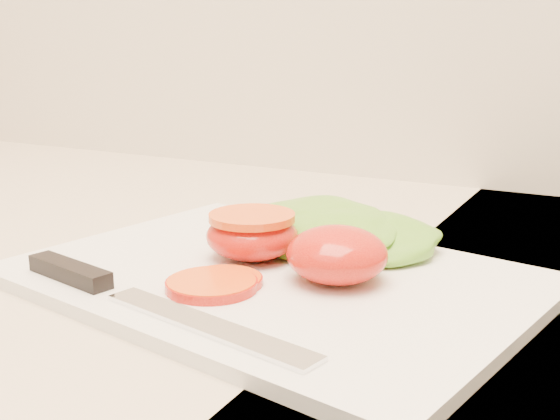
% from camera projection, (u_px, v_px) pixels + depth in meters
% --- Properties ---
extents(cutting_board, '(0.41, 0.33, 0.01)m').
position_uv_depth(cutting_board, '(274.00, 278.00, 0.52)').
color(cutting_board, white).
rests_on(cutting_board, counter).
extents(tomato_half_dome, '(0.07, 0.07, 0.04)m').
position_uv_depth(tomato_half_dome, '(337.00, 254.00, 0.50)').
color(tomato_half_dome, red).
rests_on(tomato_half_dome, cutting_board).
extents(tomato_half_cut, '(0.07, 0.07, 0.04)m').
position_uv_depth(tomato_half_cut, '(252.00, 233.00, 0.55)').
color(tomato_half_cut, red).
rests_on(tomato_half_cut, cutting_board).
extents(tomato_slice_0, '(0.06, 0.06, 0.01)m').
position_uv_depth(tomato_slice_0, '(212.00, 285.00, 0.48)').
color(tomato_slice_0, orange).
rests_on(tomato_slice_0, cutting_board).
extents(tomato_slice_1, '(0.05, 0.05, 0.01)m').
position_uv_depth(tomato_slice_1, '(223.00, 281.00, 0.49)').
color(tomato_slice_1, orange).
rests_on(tomato_slice_1, cutting_board).
extents(lettuce_leaf_0, '(0.19, 0.17, 0.03)m').
position_uv_depth(lettuce_leaf_0, '(317.00, 228.00, 0.58)').
color(lettuce_leaf_0, '#65BA31').
rests_on(lettuce_leaf_0, cutting_board).
extents(lettuce_leaf_1, '(0.14, 0.13, 0.03)m').
position_uv_depth(lettuce_leaf_1, '(368.00, 238.00, 0.56)').
color(lettuce_leaf_1, '#65BA31').
rests_on(lettuce_leaf_1, cutting_board).
extents(knife, '(0.26, 0.07, 0.01)m').
position_uv_depth(knife, '(118.00, 290.00, 0.47)').
color(knife, silver).
rests_on(knife, cutting_board).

